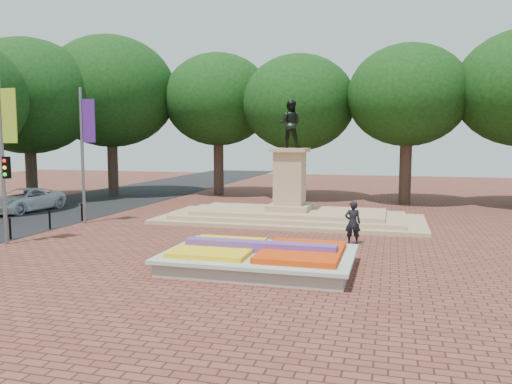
{
  "coord_description": "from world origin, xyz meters",
  "views": [
    {
      "loc": [
        5.25,
        -17.98,
        4.31
      ],
      "look_at": [
        -0.12,
        1.63,
        2.2
      ],
      "focal_mm": 35.0,
      "sensor_mm": 36.0,
      "label": 1
    }
  ],
  "objects": [
    {
      "name": "tree_row_back",
      "position": [
        2.33,
        18.0,
        6.67
      ],
      "size": [
        44.8,
        8.8,
        10.43
      ],
      "color": "#36261D",
      "rests_on": "ground"
    },
    {
      "name": "pedestrian",
      "position": [
        3.73,
        2.78,
        0.91
      ],
      "size": [
        0.74,
        0.57,
        1.81
      ],
      "primitive_type": "imported",
      "rotation": [
        0.0,
        0.0,
        3.36
      ],
      "color": "black",
      "rests_on": "ground"
    },
    {
      "name": "flower_bed",
      "position": [
        1.03,
        -2.0,
        0.38
      ],
      "size": [
        6.3,
        4.3,
        0.91
      ],
      "color": "gray",
      "rests_on": "ground"
    },
    {
      "name": "monument",
      "position": [
        0.0,
        8.0,
        0.88
      ],
      "size": [
        14.0,
        6.0,
        6.4
      ],
      "color": "tan",
      "rests_on": "ground"
    },
    {
      "name": "ground",
      "position": [
        0.0,
        0.0,
        0.0
      ],
      "size": [
        90.0,
        90.0,
        0.0
      ],
      "primitive_type": "plane",
      "color": "brown",
      "rests_on": "ground"
    },
    {
      "name": "asphalt_street",
      "position": [
        -15.0,
        5.0,
        0.01
      ],
      "size": [
        9.0,
        90.0,
        0.02
      ],
      "primitive_type": "cube",
      "color": "black",
      "rests_on": "ground"
    },
    {
      "name": "van",
      "position": [
        -16.23,
        7.23,
        0.7
      ],
      "size": [
        2.73,
        5.24,
        1.41
      ],
      "primitive_type": "imported",
      "rotation": [
        0.0,
        0.0,
        -0.08
      ],
      "color": "white",
      "rests_on": "ground"
    }
  ]
}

